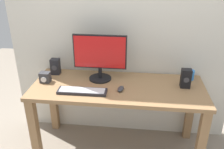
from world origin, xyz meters
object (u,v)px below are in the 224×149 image
at_px(mouse, 121,89).
at_px(audio_controller, 45,77).
at_px(desk, 118,98).
at_px(monitor, 100,56).
at_px(keyboard_primary, 82,91).
at_px(speaker_right, 186,78).
at_px(coffee_mug, 190,75).
at_px(speaker_left, 55,66).

xyz_separation_m(mouse, audio_controller, (-0.76, 0.09, 0.03)).
relative_size(desk, monitor, 3.17).
relative_size(monitor, audio_controller, 5.12).
distance_m(keyboard_primary, speaker_right, 0.98).
height_order(monitor, coffee_mug, monitor).
bearing_deg(keyboard_primary, mouse, 12.79).
distance_m(mouse, coffee_mug, 0.75).
distance_m(desk, keyboard_primary, 0.38).
bearing_deg(coffee_mug, speaker_left, -178.99).
bearing_deg(monitor, speaker_right, -6.18).
height_order(keyboard_primary, speaker_left, speaker_left).
bearing_deg(mouse, speaker_right, 24.12).
height_order(desk, coffee_mug, coffee_mug).
relative_size(desk, keyboard_primary, 3.68).
distance_m(speaker_right, audio_controller, 1.36).
relative_size(speaker_left, audio_controller, 1.64).
relative_size(mouse, speaker_right, 0.58).
relative_size(speaker_right, speaker_left, 1.10).
distance_m(speaker_left, coffee_mug, 1.40).
xyz_separation_m(keyboard_primary, audio_controller, (-0.41, 0.17, 0.04)).
height_order(desk, keyboard_primary, keyboard_primary).
height_order(keyboard_primary, audio_controller, audio_controller).
relative_size(monitor, mouse, 4.88).
xyz_separation_m(keyboard_primary, speaker_left, (-0.37, 0.37, 0.07)).
bearing_deg(desk, mouse, -68.39).
bearing_deg(monitor, mouse, -44.57).
relative_size(monitor, speaker_left, 3.11).
distance_m(mouse, speaker_left, 0.77).
bearing_deg(desk, audio_controller, 179.56).
bearing_deg(mouse, speaker_left, 169.78).
distance_m(desk, audio_controller, 0.75).
xyz_separation_m(monitor, speaker_right, (0.83, -0.09, -0.16)).
height_order(speaker_right, coffee_mug, speaker_right).
xyz_separation_m(desk, keyboard_primary, (-0.31, -0.16, 0.15)).
distance_m(desk, monitor, 0.45).
distance_m(desk, mouse, 0.17).
relative_size(mouse, audio_controller, 1.05).
distance_m(monitor, keyboard_primary, 0.40).
bearing_deg(mouse, keyboard_primary, -155.59).
bearing_deg(coffee_mug, speaker_right, -113.85).
xyz_separation_m(desk, coffee_mug, (0.72, 0.23, 0.18)).
distance_m(desk, coffee_mug, 0.77).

